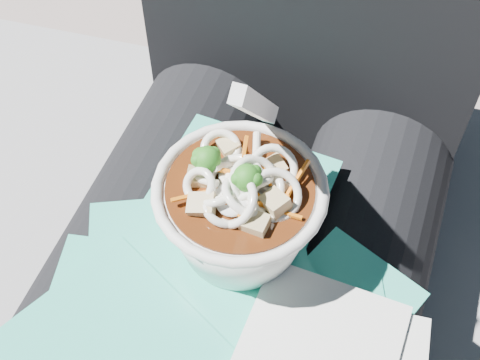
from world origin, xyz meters
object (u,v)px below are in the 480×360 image
(lap, at_px, (223,314))
(udon_bowl, at_px, (240,206))
(person_body, at_px, (255,223))
(stone_ledge, at_px, (264,315))
(plastic_bag, at_px, (213,294))

(lap, xyz_separation_m, udon_bowl, (0.01, 0.03, 0.14))
(person_body, bearing_deg, stone_ledge, 90.00)
(person_body, bearing_deg, lap, -90.00)
(plastic_bag, height_order, udon_bowl, udon_bowl)
(stone_ledge, height_order, lap, lap)
(plastic_bag, bearing_deg, person_body, 90.69)
(stone_ledge, xyz_separation_m, udon_bowl, (0.01, -0.12, 0.45))
(lap, height_order, plastic_bag, plastic_bag)
(udon_bowl, bearing_deg, lap, -102.17)
(plastic_bag, relative_size, udon_bowl, 2.03)
(stone_ledge, bearing_deg, udon_bowl, -86.98)
(stone_ledge, height_order, person_body, person_body)
(person_body, xyz_separation_m, plastic_bag, (0.00, -0.12, 0.06))
(stone_ledge, bearing_deg, person_body, -90.00)
(udon_bowl, bearing_deg, stone_ledge, 93.02)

